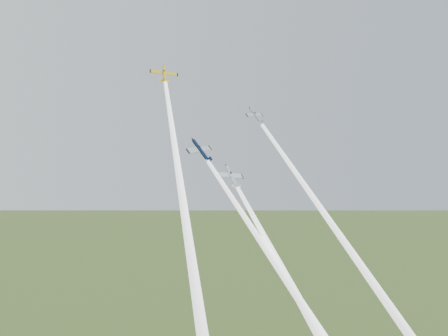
# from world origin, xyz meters

# --- Properties ---
(plane_yellow) EXTENTS (9.11, 7.48, 6.93)m
(plane_yellow) POSITION_xyz_m (-8.72, 7.85, 115.59)
(plane_yellow) COLOR yellow
(smoke_trail_yellow) EXTENTS (17.56, 43.28, 53.12)m
(smoke_trail_yellow) POSITION_xyz_m (-16.86, -14.54, 87.30)
(smoke_trail_yellow) COLOR white
(plane_navy) EXTENTS (11.02, 8.92, 8.49)m
(plane_navy) POSITION_xyz_m (-4.03, -2.06, 96.14)
(plane_navy) COLOR #0C1938
(smoke_trail_navy) EXTENTS (16.00, 42.15, 51.30)m
(smoke_trail_navy) POSITION_xyz_m (3.29, -23.93, 68.76)
(smoke_trail_navy) COLOR white
(plane_silver_right) EXTENTS (8.40, 6.77, 6.52)m
(plane_silver_right) POSITION_xyz_m (15.07, 0.86, 105.59)
(plane_silver_right) COLOR #ABB4BA
(smoke_trail_silver_right) EXTENTS (13.85, 43.80, 52.56)m
(smoke_trail_silver_right) POSITION_xyz_m (21.23, -21.91, 77.59)
(smoke_trail_silver_right) COLOR white
(plane_silver_low) EXTENTS (8.48, 7.25, 7.84)m
(plane_silver_low) POSITION_xyz_m (2.01, -6.30, 89.88)
(plane_silver_low) COLOR silver
(smoke_trail_silver_low) EXTENTS (6.05, 34.68, 40.54)m
(smoke_trail_silver_low) POSITION_xyz_m (4.05, -24.72, 67.88)
(smoke_trail_silver_low) COLOR white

